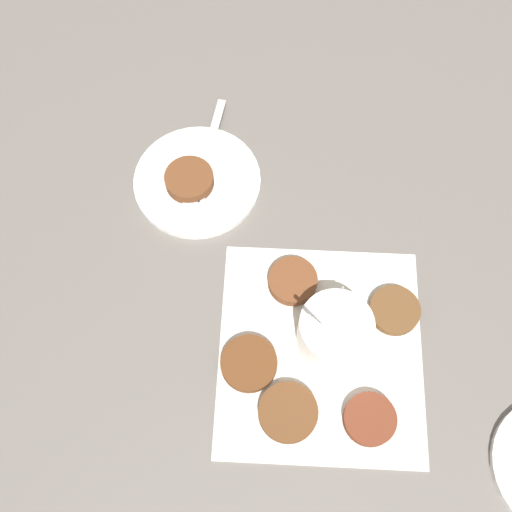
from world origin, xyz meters
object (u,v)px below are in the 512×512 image
at_px(serving_plate, 197,180).
at_px(fork, 205,163).
at_px(sauce_bowl, 334,332).
at_px(fritter_on_plate, 189,180).

bearing_deg(serving_plate, fork, -14.27).
height_order(serving_plate, fork, fork).
height_order(sauce_bowl, serving_plate, sauce_bowl).
height_order(serving_plate, fritter_on_plate, fritter_on_plate).
height_order(sauce_bowl, fritter_on_plate, sauce_bowl).
xyz_separation_m(sauce_bowl, serving_plate, (0.19, 0.23, -0.02)).
relative_size(fritter_on_plate, fork, 0.37).
distance_m(sauce_bowl, serving_plate, 0.30).
xyz_separation_m(sauce_bowl, fork, (0.22, 0.22, -0.01)).
bearing_deg(sauce_bowl, serving_plate, 50.04).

